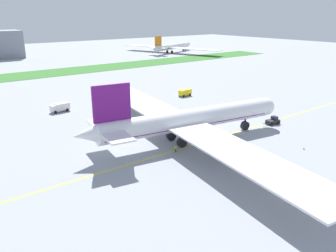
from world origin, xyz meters
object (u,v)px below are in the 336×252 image
Objects in this scene: pushback_tug at (273,121)px; service_truck_fuel_bowser at (60,107)px; ground_crew_wingwalker_port at (176,148)px; traffic_cone_near_nose at (304,148)px; parked_airliner_far_centre at (171,47)px; airliner_foreground at (187,120)px; service_truck_baggage_loader at (185,92)px.

pushback_tug is 0.91× the size of service_truck_fuel_bowser.
traffic_cone_near_nose is (23.87, -16.30, -0.77)m from ground_crew_wingwalker_port.
ground_crew_wingwalker_port is at bearing -127.82° from parked_airliner_far_centre.
airliner_foreground is 27.14m from traffic_cone_near_nose.
airliner_foreground reaches higher than pushback_tug.
service_truck_fuel_bowser is (-32.02, 63.41, 1.20)m from traffic_cone_near_nose.
ground_crew_wingwalker_port is 53.26m from service_truck_baggage_loader.
service_truck_fuel_bowser is at bearing 99.82° from ground_crew_wingwalker_port.
service_truck_fuel_bowser is (-8.16, 47.11, 0.43)m from ground_crew_wingwalker_port.
parked_airliner_far_centre reaches higher than pushback_tug.
service_truck_fuel_bowser reaches higher than pushback_tug.
ground_crew_wingwalker_port is 0.02× the size of parked_airliner_far_centre.
parked_airliner_far_centre is at bearing 52.97° from airliner_foreground.
parked_airliner_far_centre is (119.78, 154.30, 3.46)m from ground_crew_wingwalker_port.
service_truck_baggage_loader reaches higher than pushback_tug.
traffic_cone_near_nose is at bearing -63.21° from service_truck_fuel_bowser.
service_truck_fuel_bowser reaches higher than service_truck_baggage_loader.
service_truck_baggage_loader is (12.08, 55.60, 1.12)m from traffic_cone_near_nose.
service_truck_baggage_loader is at bearing -126.09° from parked_airliner_far_centre.
ground_crew_wingwalker_port is 0.29× the size of service_truck_fuel_bowser.
parked_airliner_far_centre is at bearing 39.96° from service_truck_fuel_bowser.
parked_airliner_far_centre reaches higher than ground_crew_wingwalker_port.
airliner_foreground is 15.68× the size of pushback_tug.
traffic_cone_near_nose is 71.05m from service_truck_fuel_bowser.
airliner_foreground is 14.25× the size of service_truck_fuel_bowser.
airliner_foreground is 188.71m from parked_airliner_far_centre.
service_truck_fuel_bowser reaches higher than traffic_cone_near_nose.
service_truck_baggage_loader is at bearing 50.11° from airliner_foreground.
parked_airliner_far_centre is at bearing 60.66° from traffic_cone_near_nose.
ground_crew_wingwalker_port is at bearing -149.38° from airliner_foreground.
airliner_foreground is at bearing 30.62° from ground_crew_wingwalker_port.
airliner_foreground reaches higher than traffic_cone_near_nose.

